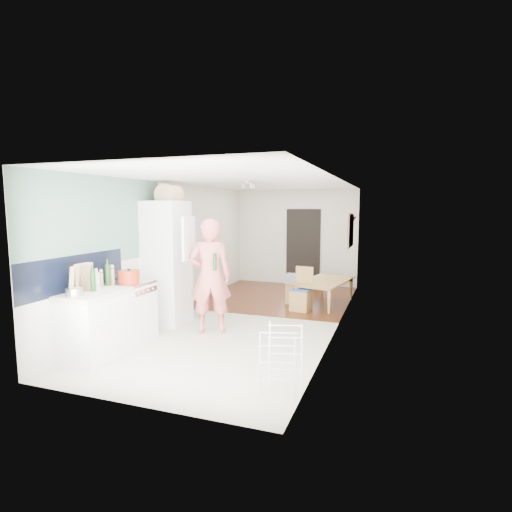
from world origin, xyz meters
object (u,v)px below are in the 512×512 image
Objects in this scene: dining_table at (326,294)px; dining_chair at (301,289)px; person at (210,266)px; stool at (296,293)px; drying_rack at (282,362)px.

dining_chair is at bearing 160.40° from dining_table.
stool is at bearing -133.53° from person.
stool is at bearing 110.29° from dining_table.
dining_table is 0.79m from dining_chair.
drying_rack is at bearing -72.14° from dining_chair.
dining_chair is 0.64m from stool.
dining_table is 0.65m from stool.
dining_table is 1.47× the size of dining_chair.
stool is (-0.24, 0.55, -0.20)m from dining_chair.
person is 2.68m from stool.
person is at bearing -112.59° from dining_chair.
drying_rack is (0.61, -3.59, -0.05)m from dining_chair.
drying_rack is (0.86, -4.14, 0.15)m from stool.
dining_chair is (1.09, 1.83, -0.67)m from person.
dining_chair is 3.64m from drying_rack.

